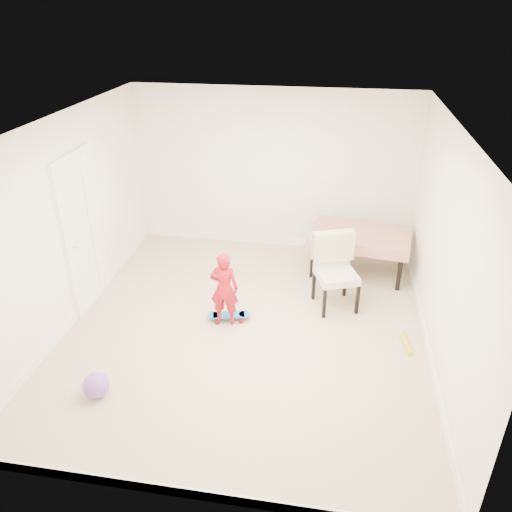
% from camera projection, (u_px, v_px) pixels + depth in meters
% --- Properties ---
extents(ground, '(5.00, 5.00, 0.00)m').
position_uv_depth(ground, '(246.00, 328.00, 6.43)').
color(ground, tan).
rests_on(ground, ground).
extents(ceiling, '(4.50, 5.00, 0.04)m').
position_uv_depth(ceiling, '(243.00, 127.00, 5.23)').
color(ceiling, white).
rests_on(ceiling, wall_back).
extents(wall_back, '(4.50, 0.04, 2.60)m').
position_uv_depth(wall_back, '(273.00, 171.00, 7.99)').
color(wall_back, white).
rests_on(wall_back, ground).
extents(wall_front, '(4.50, 0.04, 2.60)m').
position_uv_depth(wall_front, '(183.00, 381.00, 3.66)').
color(wall_front, white).
rests_on(wall_front, ground).
extents(wall_left, '(0.04, 5.00, 2.60)m').
position_uv_depth(wall_left, '(67.00, 224.00, 6.15)').
color(wall_left, white).
rests_on(wall_left, ground).
extents(wall_right, '(0.04, 5.00, 2.60)m').
position_uv_depth(wall_right, '(443.00, 251.00, 5.50)').
color(wall_right, white).
rests_on(wall_right, ground).
extents(door, '(0.11, 0.94, 2.11)m').
position_uv_depth(door, '(83.00, 234.00, 6.53)').
color(door, white).
rests_on(door, ground).
extents(baseboard_back, '(4.50, 0.02, 0.12)m').
position_uv_depth(baseboard_back, '(272.00, 240.00, 8.57)').
color(baseboard_back, white).
rests_on(baseboard_back, ground).
extents(baseboard_front, '(4.50, 0.02, 0.12)m').
position_uv_depth(baseboard_front, '(192.00, 493.00, 4.23)').
color(baseboard_front, white).
rests_on(baseboard_front, ground).
extents(baseboard_left, '(0.02, 5.00, 0.12)m').
position_uv_depth(baseboard_left, '(83.00, 308.00, 6.73)').
color(baseboard_left, white).
rests_on(baseboard_left, ground).
extents(baseboard_right, '(0.02, 5.00, 0.12)m').
position_uv_depth(baseboard_right, '(426.00, 341.00, 6.08)').
color(baseboard_right, white).
rests_on(baseboard_right, ground).
extents(dining_table, '(1.55, 1.10, 0.67)m').
position_uv_depth(dining_table, '(359.00, 252.00, 7.57)').
color(dining_table, red).
rests_on(dining_table, ground).
extents(dining_chair, '(0.76, 0.80, 1.03)m').
position_uv_depth(dining_chair, '(337.00, 273.00, 6.64)').
color(dining_chair, silver).
rests_on(dining_chair, ground).
extents(skateboard, '(0.60, 0.33, 0.09)m').
position_uv_depth(skateboard, '(229.00, 317.00, 6.56)').
color(skateboard, blue).
rests_on(skateboard, ground).
extents(child, '(0.37, 0.24, 0.99)m').
position_uv_depth(child, '(224.00, 291.00, 6.29)').
color(child, red).
rests_on(child, ground).
extents(balloon, '(0.28, 0.28, 0.28)m').
position_uv_depth(balloon, '(96.00, 385.00, 5.28)').
color(balloon, '#8450C1').
rests_on(balloon, ground).
extents(foam_toy, '(0.12, 0.40, 0.06)m').
position_uv_depth(foam_toy, '(407.00, 344.00, 6.08)').
color(foam_toy, yellow).
rests_on(foam_toy, ground).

